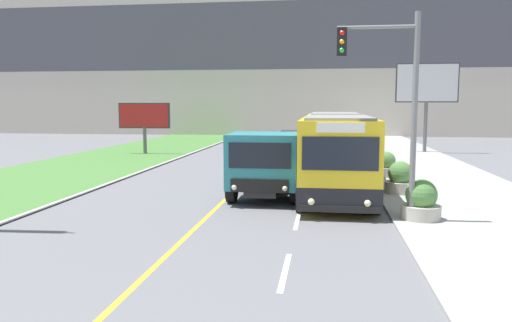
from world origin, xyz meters
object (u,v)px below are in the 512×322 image
at_px(billboard_large, 427,86).
at_px(planter_round_third, 386,166).
at_px(city_bus, 336,151).
at_px(planter_round_second, 400,179).
at_px(planter_round_far, 373,155).
at_px(car_distant, 291,141).
at_px(billboard_small, 144,117).
at_px(dump_truck, 267,165).
at_px(planter_round_near, 421,202).
at_px(traffic_light_mast, 392,91).

xyz_separation_m(billboard_large, planter_round_third, (-4.13, -12.69, -4.06)).
distance_m(city_bus, billboard_large, 17.29).
relative_size(billboard_large, planter_round_third, 5.39).
xyz_separation_m(planter_round_second, planter_round_third, (-0.02, 4.35, -0.02)).
bearing_deg(planter_round_far, car_distant, 119.26).
relative_size(billboard_large, billboard_small, 1.74).
relative_size(city_bus, planter_round_third, 10.60).
height_order(billboard_small, planter_round_second, billboard_small).
bearing_deg(city_bus, billboard_small, 136.02).
relative_size(dump_truck, planter_round_far, 5.11).
bearing_deg(dump_truck, billboard_large, 63.65).
bearing_deg(planter_round_near, planter_round_third, 89.89).
bearing_deg(city_bus, car_distant, 100.03).
height_order(city_bus, planter_round_third, city_bus).
bearing_deg(planter_round_second, city_bus, 151.02).
xyz_separation_m(billboard_large, planter_round_near, (-4.15, -21.38, -4.05)).
relative_size(planter_round_third, planter_round_far, 0.92).
height_order(car_distant, billboard_small, billboard_small).
distance_m(car_distant, planter_round_far, 10.39).
distance_m(dump_truck, car_distant, 18.99).
xyz_separation_m(dump_truck, billboard_large, (9.04, 18.26, 3.42)).
relative_size(traffic_light_mast, planter_round_second, 4.96).
bearing_deg(billboard_large, planter_round_second, -103.56).
bearing_deg(planter_round_second, traffic_light_mast, -102.25).
relative_size(billboard_small, planter_round_second, 2.98).
xyz_separation_m(billboard_large, planter_round_second, (-4.11, -17.04, -4.04)).
bearing_deg(billboard_large, car_distant, 175.62).
xyz_separation_m(car_distant, planter_round_near, (5.27, -22.10, -0.10)).
xyz_separation_m(traffic_light_mast, planter_round_near, (0.96, 0.23, -3.20)).
bearing_deg(planter_round_third, planter_round_second, -89.73).
height_order(city_bus, car_distant, city_bus).
bearing_deg(planter_round_third, car_distant, 111.52).
bearing_deg(city_bus, planter_round_second, -28.98).
height_order(car_distant, planter_round_far, car_distant).
bearing_deg(traffic_light_mast, billboard_small, 127.83).
relative_size(billboard_large, planter_round_second, 5.19).
distance_m(traffic_light_mast, billboard_large, 22.22).
xyz_separation_m(planter_round_near, planter_round_third, (0.02, 8.69, -0.00)).
bearing_deg(billboard_large, dump_truck, -116.35).
bearing_deg(billboard_small, car_distant, 23.25).
distance_m(planter_round_second, planter_round_far, 8.70).
distance_m(car_distant, billboard_small, 10.78).
bearing_deg(billboard_large, planter_round_far, -117.48).
relative_size(billboard_small, planter_round_far, 2.84).
xyz_separation_m(billboard_small, planter_round_third, (15.06, -9.21, -1.93)).
relative_size(car_distant, planter_round_near, 3.67).
bearing_deg(dump_truck, planter_round_second, 13.92).
bearing_deg(traffic_light_mast, planter_round_third, 83.78).
bearing_deg(car_distant, traffic_light_mast, -79.06).
bearing_deg(billboard_small, city_bus, -43.98).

